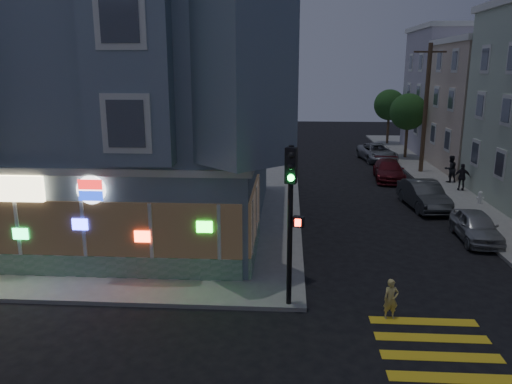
# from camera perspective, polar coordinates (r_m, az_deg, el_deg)

# --- Properties ---
(ground) EXTENTS (120.00, 120.00, 0.00)m
(ground) POSITION_cam_1_polar(r_m,az_deg,el_deg) (14.62, -6.28, -16.80)
(ground) COLOR black
(ground) RESTS_ON ground
(sidewalk_nw) EXTENTS (33.00, 42.00, 0.15)m
(sidewalk_nw) POSITION_cam_1_polar(r_m,az_deg,el_deg) (39.44, -20.03, 2.34)
(sidewalk_nw) COLOR gray
(sidewalk_nw) RESTS_ON ground
(corner_building) EXTENTS (14.60, 14.60, 11.40)m
(corner_building) POSITION_cam_1_polar(r_m,az_deg,el_deg) (24.84, -16.12, 9.65)
(corner_building) COLOR slate
(corner_building) RESTS_ON sidewalk_nw
(row_house_d) EXTENTS (12.00, 8.60, 10.50)m
(row_house_d) POSITION_cam_1_polar(r_m,az_deg,el_deg) (49.47, 24.46, 10.37)
(row_house_d) COLOR #ABA5B6
(row_house_d) RESTS_ON sidewalk_ne
(utility_pole) EXTENTS (2.20, 0.30, 9.00)m
(utility_pole) POSITION_cam_1_polar(r_m,az_deg,el_deg) (37.71, 18.83, 9.20)
(utility_pole) COLOR #4C3826
(utility_pole) RESTS_ON sidewalk_ne
(street_tree_near) EXTENTS (3.00, 3.00, 5.30)m
(street_tree_near) POSITION_cam_1_polar(r_m,az_deg,el_deg) (43.63, 17.00, 8.75)
(street_tree_near) COLOR #4C3826
(street_tree_near) RESTS_ON sidewalk_ne
(street_tree_far) EXTENTS (3.00, 3.00, 5.30)m
(street_tree_far) POSITION_cam_1_polar(r_m,az_deg,el_deg) (51.43, 15.00, 9.59)
(street_tree_far) COLOR #4C3826
(street_tree_far) RESTS_ON sidewalk_ne
(running_child) EXTENTS (0.50, 0.37, 1.27)m
(running_child) POSITION_cam_1_polar(r_m,az_deg,el_deg) (16.03, 15.16, -11.74)
(running_child) COLOR #D9C56F
(running_child) RESTS_ON ground
(pedestrian_a) EXTENTS (1.03, 0.91, 1.76)m
(pedestrian_a) POSITION_cam_1_polar(r_m,az_deg,el_deg) (35.16, 21.34, 2.48)
(pedestrian_a) COLOR black
(pedestrian_a) RESTS_ON sidewalk_ne
(pedestrian_b) EXTENTS (1.01, 0.53, 1.65)m
(pedestrian_b) POSITION_cam_1_polar(r_m,az_deg,el_deg) (33.03, 22.50, 1.58)
(pedestrian_b) COLOR #242128
(pedestrian_b) RESTS_ON sidewalk_ne
(parked_car_a) EXTENTS (1.69, 3.90, 1.31)m
(parked_car_a) POSITION_cam_1_polar(r_m,az_deg,el_deg) (24.17, 23.85, -3.61)
(parked_car_a) COLOR #9EA1A5
(parked_car_a) RESTS_ON ground
(parked_car_b) EXTENTS (2.06, 4.68, 1.49)m
(parked_car_b) POSITION_cam_1_polar(r_m,az_deg,el_deg) (28.63, 18.62, -0.33)
(parked_car_b) COLOR #3D4143
(parked_car_b) RESTS_ON ground
(parked_car_c) EXTENTS (2.28, 4.79, 1.35)m
(parked_car_c) POSITION_cam_1_polar(r_m,az_deg,el_deg) (35.22, 14.94, 2.40)
(parked_car_c) COLOR maroon
(parked_car_c) RESTS_ON ground
(parked_car_d) EXTENTS (3.01, 5.35, 1.41)m
(parked_car_d) POSITION_cam_1_polar(r_m,az_deg,el_deg) (42.34, 13.68, 4.41)
(parked_car_d) COLOR #95989E
(parked_car_d) RESTS_ON ground
(traffic_signal) EXTENTS (0.63, 0.57, 5.09)m
(traffic_signal) POSITION_cam_1_polar(r_m,az_deg,el_deg) (15.03, 4.03, -0.97)
(traffic_signal) COLOR black
(traffic_signal) RESTS_ON sidewalk_nw
(fire_hydrant) EXTENTS (0.41, 0.23, 0.70)m
(fire_hydrant) POSITION_cam_1_polar(r_m,az_deg,el_deg) (30.28, 24.24, -0.53)
(fire_hydrant) COLOR white
(fire_hydrant) RESTS_ON sidewalk_ne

